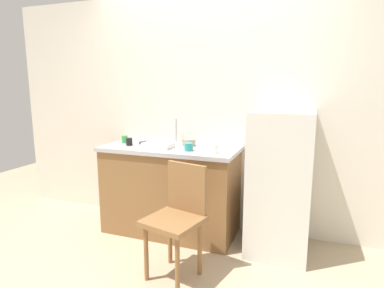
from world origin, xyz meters
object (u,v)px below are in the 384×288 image
at_px(dish_tray, 158,145).
at_px(cup_teal, 189,147).
at_px(refrigerator, 280,182).
at_px(cup_green, 125,139).
at_px(terracotta_bowl, 189,142).
at_px(cup_black, 129,142).
at_px(chair, 178,215).
at_px(hotplate, 147,143).
at_px(cup_white, 214,149).

distance_m(dish_tray, cup_teal, 0.33).
bearing_deg(refrigerator, cup_green, 178.89).
distance_m(terracotta_bowl, cup_black, 0.61).
xyz_separation_m(refrigerator, cup_teal, (-0.83, -0.12, 0.29)).
distance_m(chair, terracotta_bowl, 0.93).
relative_size(refrigerator, cup_black, 16.87).
bearing_deg(cup_teal, chair, -77.72).
distance_m(chair, hotplate, 1.09).
bearing_deg(refrigerator, cup_white, -165.87).
xyz_separation_m(chair, cup_white, (0.13, 0.54, 0.44)).
xyz_separation_m(refrigerator, dish_tray, (-1.16, -0.10, 0.28)).
height_order(dish_tray, terracotta_bowl, terracotta_bowl).
height_order(chair, cup_black, cup_black).
height_order(dish_tray, cup_black, cup_black).
bearing_deg(cup_white, hotplate, 164.62).
bearing_deg(cup_teal, dish_tray, 175.19).
height_order(terracotta_bowl, hotplate, terracotta_bowl).
xyz_separation_m(terracotta_bowl, cup_white, (0.34, -0.26, 0.01)).
bearing_deg(hotplate, dish_tray, -38.68).
distance_m(chair, cup_green, 1.24).
height_order(refrigerator, cup_white, refrigerator).
distance_m(cup_white, cup_green, 1.06).
xyz_separation_m(dish_tray, cup_black, (-0.34, 0.02, 0.01)).
bearing_deg(cup_green, chair, -38.22).
bearing_deg(cup_green, cup_teal, -11.16).
distance_m(refrigerator, cup_black, 1.53).
bearing_deg(cup_green, dish_tray, -15.62).
bearing_deg(cup_teal, cup_white, -4.62).
relative_size(chair, hotplate, 5.24).
bearing_deg(chair, refrigerator, 57.81).
relative_size(dish_tray, cup_teal, 3.44).
bearing_deg(cup_black, hotplate, 51.39).
bearing_deg(cup_green, cup_black, -41.43).
xyz_separation_m(cup_teal, cup_green, (-0.79, 0.16, 0.00)).
distance_m(cup_teal, cup_black, 0.67).
distance_m(terracotta_bowl, hotplate, 0.46).
bearing_deg(dish_tray, cup_green, 164.38).
height_order(refrigerator, cup_black, refrigerator).
xyz_separation_m(refrigerator, cup_black, (-1.50, -0.08, 0.29)).
height_order(terracotta_bowl, cup_black, cup_black).
bearing_deg(cup_black, refrigerator, 2.89).
xyz_separation_m(cup_black, cup_white, (0.92, -0.07, 0.00)).
relative_size(hotplate, cup_teal, 2.09).
bearing_deg(cup_green, cup_white, -9.58).
bearing_deg(hotplate, terracotta_bowl, 5.01).
bearing_deg(cup_teal, cup_green, 168.84).
bearing_deg(terracotta_bowl, dish_tray, -138.93).
relative_size(refrigerator, cup_white, 15.95).
bearing_deg(refrigerator, terracotta_bowl, 172.82).
relative_size(cup_black, cup_white, 0.95).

